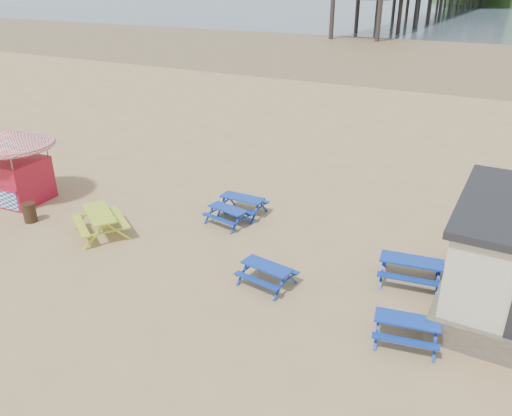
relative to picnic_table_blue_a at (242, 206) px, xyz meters
The scene contains 10 objects.
ground 2.90m from the picnic_table_blue_a, 67.30° to the right, with size 400.00×400.00×0.00m, color tan.
wet_sand 52.35m from the picnic_table_blue_a, 88.78° to the left, with size 400.00×400.00×0.00m, color olive.
picnic_table_blue_a is the anchor object (origin of this frame).
picnic_table_blue_b 1.00m from the picnic_table_blue_a, 92.61° to the right, with size 1.72×1.47×0.64m.
picnic_table_blue_c 7.16m from the picnic_table_blue_a, 13.95° to the right, with size 2.07×1.77×0.78m.
picnic_table_blue_e 5.09m from the picnic_table_blue_a, 51.13° to the right, with size 1.71×1.45×0.66m.
picnic_table_blue_f 8.79m from the picnic_table_blue_a, 31.24° to the right, with size 1.84×1.60×0.68m.
picnic_table_yellow 5.37m from the picnic_table_blue_a, 132.23° to the right, with size 2.64×2.52×0.87m.
ice_cream_kiosk 9.49m from the picnic_table_blue_a, 159.07° to the right, with size 3.71×3.71×3.06m.
litter_bin 8.12m from the picnic_table_blue_a, 146.08° to the right, with size 0.52×0.52×0.76m.
Camera 1 is at (8.04, -12.69, 8.44)m, focal length 35.00 mm.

